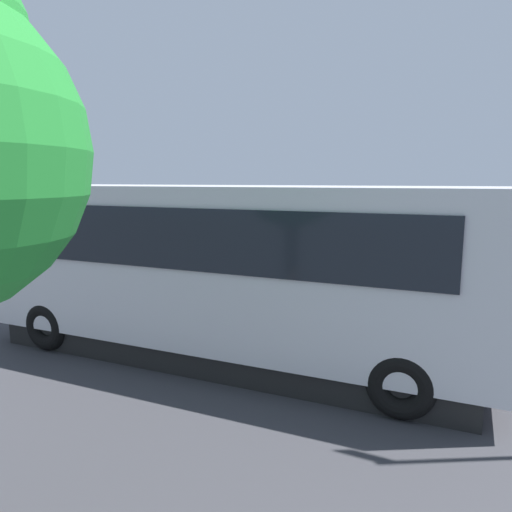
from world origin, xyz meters
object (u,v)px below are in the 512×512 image
at_px(spectator_centre, 243,270).
at_px(parked_motorcycle_silver, 203,293).
at_px(spectator_left, 286,277).
at_px(spectator_right, 214,268).
at_px(traffic_cone, 254,259).
at_px(tour_bus, 224,272).
at_px(spectator_far_left, 325,279).
at_px(stunt_motorcycle, 195,252).

height_order(spectator_centre, parked_motorcycle_silver, spectator_centre).
distance_m(spectator_left, spectator_centre, 1.30).
bearing_deg(parked_motorcycle_silver, spectator_right, -94.79).
bearing_deg(traffic_cone, spectator_centre, 114.26).
bearing_deg(tour_bus, traffic_cone, -66.51).
relative_size(spectator_far_left, spectator_right, 0.98).
xyz_separation_m(spectator_left, traffic_cone, (3.87, -5.90, -0.75)).
bearing_deg(spectator_right, spectator_left, 175.11).
distance_m(parked_motorcycle_silver, stunt_motorcycle, 6.16).
relative_size(spectator_centre, parked_motorcycle_silver, 0.88).
height_order(tour_bus, spectator_left, tour_bus).
xyz_separation_m(spectator_far_left, spectator_right, (3.05, 0.04, 0.02)).
height_order(spectator_centre, traffic_cone, spectator_centre).
bearing_deg(stunt_motorcycle, traffic_cone, -147.88).
relative_size(spectator_centre, spectator_right, 1.01).
xyz_separation_m(spectator_far_left, spectator_centre, (2.19, 0.04, 0.04)).
bearing_deg(stunt_motorcycle, spectator_left, 140.87).
xyz_separation_m(spectator_far_left, stunt_motorcycle, (6.68, -4.48, -0.43)).
height_order(tour_bus, stunt_motorcycle, tour_bus).
distance_m(spectator_centre, traffic_cone, 6.32).
height_order(spectator_far_left, parked_motorcycle_silver, spectator_far_left).
distance_m(spectator_right, traffic_cone, 6.02).
bearing_deg(stunt_motorcycle, spectator_right, 128.80).
relative_size(spectator_left, spectator_centre, 0.99).
xyz_separation_m(spectator_left, parked_motorcycle_silver, (2.18, 0.30, -0.58)).
distance_m(stunt_motorcycle, traffic_cone, 2.28).
relative_size(spectator_far_left, spectator_centre, 0.97).
distance_m(tour_bus, spectator_left, 2.86).
distance_m(spectator_far_left, spectator_left, 0.93).
bearing_deg(tour_bus, spectator_centre, -68.02).
relative_size(stunt_motorcycle, traffic_cone, 3.14).
distance_m(spectator_left, parked_motorcycle_silver, 2.28).
distance_m(spectator_far_left, spectator_centre, 2.19).
relative_size(spectator_far_left, parked_motorcycle_silver, 0.85).
xyz_separation_m(spectator_far_left, traffic_cone, (4.77, -5.68, -0.74)).
bearing_deg(tour_bus, spectator_far_left, -108.05).
xyz_separation_m(tour_bus, parked_motorcycle_silver, (2.10, -2.50, -1.16)).
bearing_deg(traffic_cone, parked_motorcycle_silver, 105.17).
bearing_deg(tour_bus, stunt_motorcycle, -52.80).
height_order(spectator_far_left, spectator_left, spectator_left).
xyz_separation_m(spectator_left, stunt_motorcycle, (5.78, -4.70, -0.45)).
bearing_deg(parked_motorcycle_silver, traffic_cone, -74.83).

